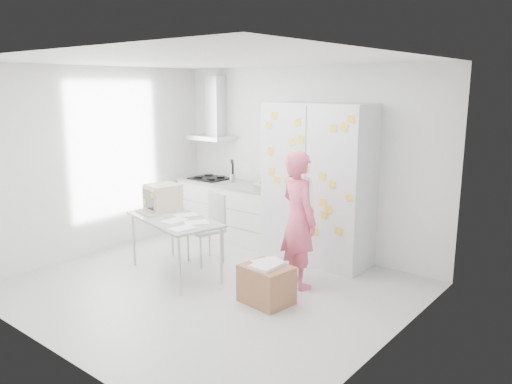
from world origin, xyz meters
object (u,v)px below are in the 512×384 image
Objects in this scene: person at (298,220)px; desk at (166,207)px; chair at (210,223)px; cardboard_box at (266,284)px.

person is 1.10× the size of desk.
desk is at bearing -102.55° from chair.
cardboard_box is at bearing 11.86° from desk.
desk is (-1.72, -0.59, 0.01)m from person.
chair is 1.64× the size of cardboard_box.
desk is 1.58× the size of chair.
person reaches higher than cardboard_box.
chair is at bearing 157.99° from cardboard_box.
chair is 1.61m from cardboard_box.
person is at bearing 16.47° from chair.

